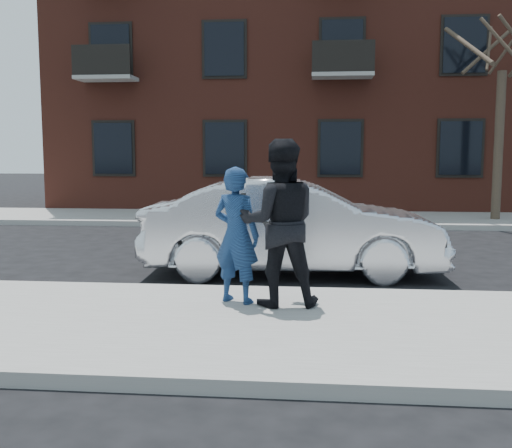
# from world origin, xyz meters

# --- Properties ---
(ground) EXTENTS (100.00, 100.00, 0.00)m
(ground) POSITION_xyz_m (0.00, 0.00, 0.00)
(ground) COLOR black
(ground) RESTS_ON ground
(near_sidewalk) EXTENTS (50.00, 3.50, 0.15)m
(near_sidewalk) POSITION_xyz_m (0.00, -0.25, 0.07)
(near_sidewalk) COLOR gray
(near_sidewalk) RESTS_ON ground
(near_curb) EXTENTS (50.00, 0.10, 0.15)m
(near_curb) POSITION_xyz_m (0.00, 1.55, 0.07)
(near_curb) COLOR #999691
(near_curb) RESTS_ON ground
(far_sidewalk) EXTENTS (50.00, 3.50, 0.15)m
(far_sidewalk) POSITION_xyz_m (0.00, 11.25, 0.07)
(far_sidewalk) COLOR gray
(far_sidewalk) RESTS_ON ground
(far_curb) EXTENTS (50.00, 0.10, 0.15)m
(far_curb) POSITION_xyz_m (0.00, 9.45, 0.07)
(far_curb) COLOR #999691
(far_curb) RESTS_ON ground
(apartment_building) EXTENTS (24.30, 10.30, 12.30)m
(apartment_building) POSITION_xyz_m (2.00, 18.00, 6.16)
(apartment_building) COLOR maroon
(apartment_building) RESTS_ON ground
(street_tree) EXTENTS (3.60, 3.60, 6.80)m
(street_tree) POSITION_xyz_m (4.50, 11.00, 5.52)
(street_tree) COLOR #35261F
(street_tree) RESTS_ON far_sidewalk
(silver_sedan) EXTENTS (5.04, 1.94, 1.64)m
(silver_sedan) POSITION_xyz_m (-1.09, 3.20, 0.82)
(silver_sedan) COLOR silver
(silver_sedan) RESTS_ON ground
(man_hoodie) EXTENTS (0.75, 0.63, 1.74)m
(man_hoodie) POSITION_xyz_m (-1.72, 0.66, 1.02)
(man_hoodie) COLOR navy
(man_hoodie) RESTS_ON near_sidewalk
(man_peacoat) EXTENTS (1.11, 0.93, 2.08)m
(man_peacoat) POSITION_xyz_m (-1.17, 0.57, 1.19)
(man_peacoat) COLOR black
(man_peacoat) RESTS_ON near_sidewalk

